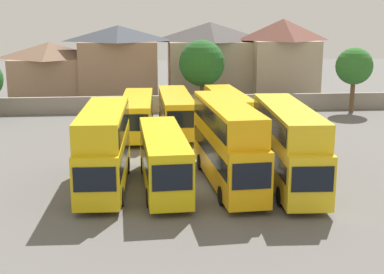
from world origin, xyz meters
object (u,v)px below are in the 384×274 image
at_px(bus_5, 137,113).
at_px(house_terrace_left, 51,71).
at_px(bus_1, 104,144).
at_px(house_terrace_far_right, 282,58).
at_px(bus_7, 228,109).
at_px(tree_behind_wall, 354,66).
at_px(bus_3, 227,140).
at_px(bus_4, 288,142).
at_px(bus_2, 164,157).
at_px(house_terrace_centre, 119,62).
at_px(tree_left_of_lot, 202,63).
at_px(house_terrace_right, 210,59).
at_px(bus_6, 176,110).

xyz_separation_m(bus_5, house_terrace_left, (-10.71, 20.00, 1.70)).
distance_m(bus_1, house_terrace_far_right, 38.90).
relative_size(bus_7, tree_behind_wall, 1.59).
xyz_separation_m(bus_1, bus_3, (7.64, 0.05, 0.12)).
bearing_deg(bus_4, bus_2, -87.47).
height_order(bus_4, house_terrace_centre, house_terrace_centre).
xyz_separation_m(bus_2, bus_7, (6.57, 15.98, 0.01)).
bearing_deg(tree_left_of_lot, bus_1, -108.11).
distance_m(bus_5, house_terrace_right, 22.32).
bearing_deg(house_terrace_right, bus_4, -89.26).
xyz_separation_m(house_terrace_left, house_terrace_right, (19.75, 0.20, 1.19)).
bearing_deg(bus_5, bus_2, 8.48).
bearing_deg(house_terrace_far_right, tree_left_of_lot, -152.48).
height_order(bus_6, house_terrace_far_right, house_terrace_far_right).
distance_m(bus_7, house_terrace_centre, 21.61).
xyz_separation_m(house_terrace_centre, tree_behind_wall, (25.43, -10.92, 0.36)).
distance_m(bus_5, tree_left_of_lot, 15.12).
bearing_deg(bus_3, bus_5, -162.68).
bearing_deg(tree_left_of_lot, house_terrace_far_right, 27.52).
bearing_deg(bus_7, bus_5, -88.53).
distance_m(bus_7, house_terrace_far_right, 20.42).
bearing_deg(house_terrace_centre, bus_3, -76.75).
bearing_deg(bus_4, tree_behind_wall, 152.68).
height_order(bus_4, house_terrace_far_right, house_terrace_far_right).
bearing_deg(house_terrace_far_right, bus_3, -109.98).
distance_m(bus_4, tree_behind_wall, 27.43).
relative_size(house_terrace_far_right, tree_left_of_lot, 1.29).
bearing_deg(bus_7, house_terrace_far_right, 148.50).
relative_size(bus_3, bus_4, 0.98).
distance_m(bus_4, bus_6, 17.12).
distance_m(bus_2, bus_4, 7.81).
distance_m(bus_2, tree_behind_wall, 32.07).
bearing_deg(house_terrace_right, house_terrace_left, -179.43).
height_order(bus_2, house_terrace_centre, house_terrace_centre).
relative_size(house_terrace_left, tree_behind_wall, 1.35).
relative_size(bus_6, house_terrace_right, 1.08).
bearing_deg(bus_3, bus_2, -88.25).
bearing_deg(bus_5, bus_3, 23.11).
bearing_deg(house_terrace_right, bus_1, -107.27).
height_order(bus_5, tree_left_of_lot, tree_left_of_lot).
bearing_deg(bus_6, tree_left_of_lot, 162.16).
bearing_deg(bus_2, tree_left_of_lot, 166.29).
xyz_separation_m(bus_4, bus_6, (-6.02, 16.01, -0.83)).
bearing_deg(bus_2, house_terrace_centre, -176.04).
bearing_deg(bus_6, tree_behind_wall, 110.61).
relative_size(bus_5, tree_behind_wall, 1.66).
height_order(bus_1, house_terrace_left, house_terrace_left).
bearing_deg(bus_4, bus_3, -93.45).
bearing_deg(house_terrace_far_right, bus_6, -129.04).
distance_m(bus_4, house_terrace_left, 40.69).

